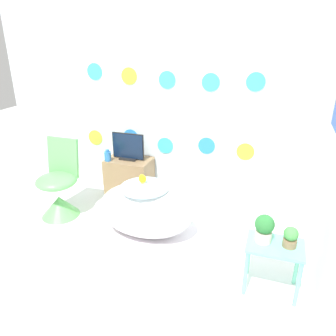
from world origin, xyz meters
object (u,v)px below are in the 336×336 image
at_px(potted_plant_left, 264,228).
at_px(potted_plant_right, 291,237).
at_px(tv, 128,148).
at_px(chair, 59,193).
at_px(vase, 108,156).
at_px(bathtub, 145,210).

height_order(potted_plant_left, potted_plant_right, potted_plant_left).
distance_m(tv, potted_plant_left, 2.03).
bearing_deg(potted_plant_right, chair, 169.39).
bearing_deg(chair, vase, 53.39).
xyz_separation_m(vase, potted_plant_left, (1.91, -0.98, -0.03)).
height_order(bathtub, potted_plant_left, potted_plant_left).
height_order(bathtub, potted_plant_right, potted_plant_right).
height_order(tv, potted_plant_left, tv).
distance_m(bathtub, potted_plant_left, 1.31).
height_order(vase, potted_plant_left, vase).
relative_size(vase, potted_plant_right, 0.83).
relative_size(tv, potted_plant_left, 1.72).
bearing_deg(potted_plant_left, tv, 146.91).
distance_m(chair, vase, 0.72).
distance_m(chair, potted_plant_right, 2.56).
distance_m(bathtub, vase, 0.96).
distance_m(vase, potted_plant_right, 2.34).
bearing_deg(bathtub, potted_plant_right, -16.98).
bearing_deg(tv, bathtub, -53.97).
relative_size(tv, vase, 2.86).
bearing_deg(potted_plant_right, vase, 155.10).
distance_m(vase, potted_plant_left, 2.15).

